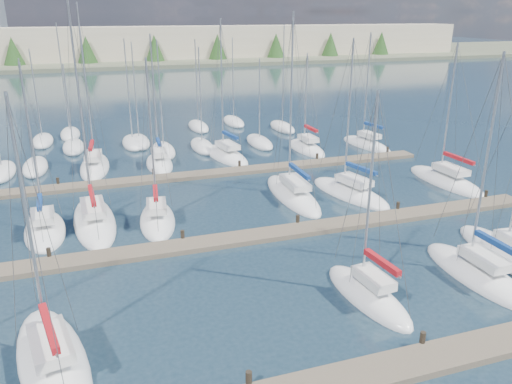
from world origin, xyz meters
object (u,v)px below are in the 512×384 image
object	(u,v)px
sailboat_h	(45,230)
sailboat_j	(157,220)
sailboat_p	(226,155)
sailboat_d	(368,295)
sailboat_n	(95,166)
sailboat_q	(307,148)
sailboat_l	(350,193)
sailboat_k	(293,194)
sailboat_e	(477,274)
sailboat_b	(53,361)
sailboat_r	(366,144)
sailboat_i	(94,220)
sailboat_m	(446,181)
sailboat_o	(159,163)

from	to	relation	value
sailboat_h	sailboat_j	bearing A→B (deg)	-7.79
sailboat_p	sailboat_d	size ratio (longest dim) A/B	1.24
sailboat_n	sailboat_d	bearing A→B (deg)	-61.18
sailboat_h	sailboat_q	distance (m)	29.04
sailboat_j	sailboat_l	xyz separation A→B (m)	(15.61, 0.72, -0.01)
sailboat_k	sailboat_e	bearing A→B (deg)	-70.66
sailboat_h	sailboat_b	size ratio (longest dim) A/B	0.98
sailboat_d	sailboat_r	xyz separation A→B (m)	(15.91, 27.47, 0.00)
sailboat_r	sailboat_p	bearing A→B (deg)	169.05
sailboat_e	sailboat_h	world-z (taller)	sailboat_e
sailboat_i	sailboat_h	bearing A→B (deg)	-170.97
sailboat_d	sailboat_n	xyz separation A→B (m)	(-12.81, 28.35, 0.00)
sailboat_m	sailboat_i	bearing A→B (deg)	176.96
sailboat_o	sailboat_l	size ratio (longest dim) A/B	1.00
sailboat_d	sailboat_b	bearing A→B (deg)	176.25
sailboat_e	sailboat_l	distance (m)	14.16
sailboat_d	sailboat_e	bearing A→B (deg)	-4.86
sailboat_o	sailboat_j	size ratio (longest dim) A/B	1.07
sailboat_p	sailboat_o	distance (m)	6.92
sailboat_j	sailboat_q	size ratio (longest dim) A/B	1.11
sailboat_e	sailboat_i	distance (m)	24.95
sailboat_m	sailboat_l	distance (m)	9.37
sailboat_d	sailboat_q	world-z (taller)	sailboat_d
sailboat_e	sailboat_b	bearing A→B (deg)	-179.44
sailboat_b	sailboat_l	distance (m)	26.29
sailboat_q	sailboat_o	bearing A→B (deg)	-178.33
sailboat_j	sailboat_e	bearing A→B (deg)	-33.83
sailboat_p	sailboat_q	xyz separation A→B (m)	(8.96, 0.06, -0.01)
sailboat_e	sailboat_o	xyz separation A→B (m)	(-13.80, 27.38, 0.01)
sailboat_e	sailboat_o	bearing A→B (deg)	116.36
sailboat_b	sailboat_d	size ratio (longest dim) A/B	1.06
sailboat_e	sailboat_p	distance (m)	28.90
sailboat_r	sailboat_q	xyz separation A→B (m)	(-6.90, 0.68, -0.02)
sailboat_m	sailboat_l	xyz separation A→B (m)	(-9.37, -0.06, 0.00)
sailboat_o	sailboat_r	world-z (taller)	sailboat_o
sailboat_i	sailboat_m	bearing A→B (deg)	-3.64
sailboat_m	sailboat_d	world-z (taller)	sailboat_m
sailboat_p	sailboat_b	xyz separation A→B (m)	(-15.31, -28.43, -0.01)
sailboat_e	sailboat_r	bearing A→B (deg)	71.54
sailboat_e	sailboat_n	xyz separation A→B (m)	(-19.77, 28.33, 0.01)
sailboat_k	sailboat_m	distance (m)	13.98
sailboat_j	sailboat_n	world-z (taller)	sailboat_n
sailboat_p	sailboat_o	bearing A→B (deg)	176.26
sailboat_e	sailboat_r	world-z (taller)	sailboat_e
sailboat_b	sailboat_n	xyz separation A→B (m)	(2.46, 28.70, 0.02)
sailboat_k	sailboat_l	distance (m)	4.70
sailboat_e	sailboat_i	size ratio (longest dim) A/B	0.81
sailboat_m	sailboat_l	world-z (taller)	sailboat_l
sailboat_e	sailboat_l	size ratio (longest dim) A/B	1.00
sailboat_e	sailboat_q	bearing A→B (deg)	85.44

